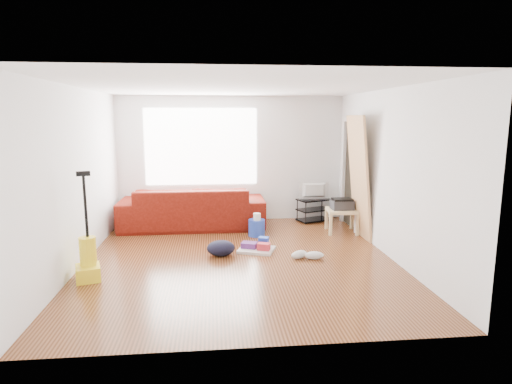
{
  "coord_description": "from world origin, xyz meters",
  "views": [
    {
      "loc": [
        -0.36,
        -6.09,
        2.08
      ],
      "look_at": [
        0.31,
        0.6,
        0.9
      ],
      "focal_mm": 30.0,
      "sensor_mm": 36.0,
      "label": 1
    }
  ],
  "objects": [
    {
      "name": "sofa",
      "position": [
        -0.77,
        1.95,
        0.0
      ],
      "size": [
        2.7,
        1.06,
        0.79
      ],
      "primitive_type": "imported",
      "rotation": [
        0.0,
        0.0,
        3.14
      ],
      "color": "#430902",
      "rests_on": "ground"
    },
    {
      "name": "backpack",
      "position": [
        -0.27,
        0.18,
        0.0
      ],
      "size": [
        0.43,
        0.35,
        0.23
      ],
      "primitive_type": "ellipsoid",
      "rotation": [
        0.0,
        0.0,
        0.02
      ],
      "color": "black",
      "rests_on": "ground"
    },
    {
      "name": "toilet_paper",
      "position": [
        0.38,
        1.2,
        0.21
      ],
      "size": [
        0.13,
        0.13,
        0.12
      ],
      "primitive_type": "cylinder",
      "color": "silver",
      "rests_on": "bucket"
    },
    {
      "name": "room",
      "position": [
        0.07,
        0.15,
        1.25
      ],
      "size": [
        4.51,
        5.01,
        2.51
      ],
      "color": "#401F0C",
      "rests_on": "ground"
    },
    {
      "name": "printer",
      "position": [
        1.95,
        1.32,
        0.53
      ],
      "size": [
        0.39,
        0.3,
        0.2
      ],
      "rotation": [
        0.0,
        0.0,
        0.02
      ],
      "color": "#252529",
      "rests_on": "side_table"
    },
    {
      "name": "side_table",
      "position": [
        1.95,
        1.32,
        0.36
      ],
      "size": [
        0.58,
        0.58,
        0.43
      ],
      "rotation": [
        0.0,
        0.0,
        -0.11
      ],
      "color": "tan",
      "rests_on": "ground"
    },
    {
      "name": "bucket",
      "position": [
        0.38,
        1.23,
        0.0
      ],
      "size": [
        0.35,
        0.35,
        0.3
      ],
      "primitive_type": "cylinder",
      "rotation": [
        0.0,
        0.0,
        0.22
      ],
      "color": "#2342B9",
      "rests_on": "ground"
    },
    {
      "name": "cleaning_tray",
      "position": [
        0.3,
        0.36,
        0.06
      ],
      "size": [
        0.65,
        0.58,
        0.19
      ],
      "rotation": [
        0.0,
        0.0,
        -0.34
      ],
      "color": "beige",
      "rests_on": "ground"
    },
    {
      "name": "sneakers",
      "position": [
        0.99,
        -0.1,
        0.06
      ],
      "size": [
        0.52,
        0.27,
        0.12
      ],
      "rotation": [
        0.0,
        0.0,
        0.12
      ],
      "color": "silver",
      "rests_on": "ground"
    },
    {
      "name": "vacuum",
      "position": [
        -2.0,
        -0.61,
        0.26
      ],
      "size": [
        0.38,
        0.41,
        1.41
      ],
      "rotation": [
        0.0,
        0.0,
        0.3
      ],
      "color": "yellow",
      "rests_on": "ground"
    },
    {
      "name": "tv",
      "position": [
        1.65,
        2.22,
        0.63
      ],
      "size": [
        0.61,
        0.08,
        0.35
      ],
      "primitive_type": "imported",
      "rotation": [
        0.0,
        0.0,
        3.14
      ],
      "color": "black",
      "rests_on": "tv_stand"
    },
    {
      "name": "tv_stand",
      "position": [
        1.65,
        2.22,
        0.23
      ],
      "size": [
        0.75,
        0.58,
        0.45
      ],
      "rotation": [
        0.0,
        0.0,
        0.35
      ],
      "color": "black",
      "rests_on": "ground"
    },
    {
      "name": "door_panel",
      "position": [
        2.13,
        0.99,
        0.0
      ],
      "size": [
        0.26,
        0.85,
        2.11
      ],
      "primitive_type": "cube",
      "rotation": [
        0.0,
        -0.1,
        0.0
      ],
      "color": "tan",
      "rests_on": "ground"
    }
  ]
}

